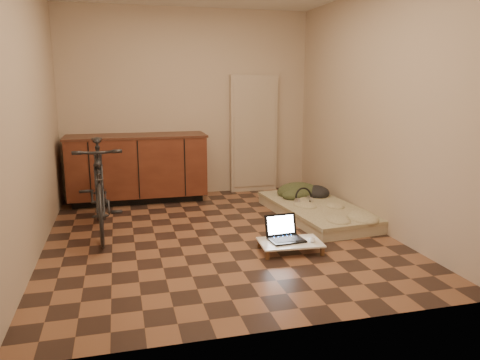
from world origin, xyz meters
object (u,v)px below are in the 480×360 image
object	(u,v)px
lap_desk	(290,243)
laptop	(284,234)
futon	(317,211)
bicycle	(99,182)

from	to	relation	value
lap_desk	laptop	size ratio (longest dim) A/B	1.76
futon	laptop	size ratio (longest dim) A/B	5.16
bicycle	futon	size ratio (longest dim) A/B	0.94
laptop	futon	bearing A→B (deg)	46.31
bicycle	lap_desk	distance (m)	2.12
futon	lap_desk	world-z (taller)	futon
lap_desk	bicycle	bearing A→B (deg)	152.62
futon	laptop	xyz separation A→B (m)	(-0.76, -0.95, 0.07)
bicycle	lap_desk	bearing A→B (deg)	-33.38
futon	lap_desk	size ratio (longest dim) A/B	2.93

